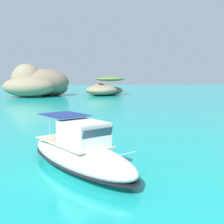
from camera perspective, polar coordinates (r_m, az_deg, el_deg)
islet_large at (r=86.04m, az=-15.04°, el=5.51°), size 21.40×19.37×9.50m
islet_small at (r=88.05m, az=-1.58°, el=4.85°), size 15.12×15.82×5.75m
motorboat_white at (r=17.35m, az=-6.68°, el=-8.34°), size 8.06×10.36×3.22m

